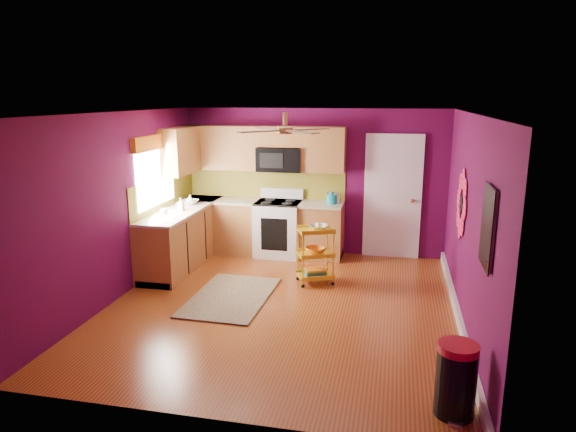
# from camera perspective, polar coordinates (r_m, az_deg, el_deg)

# --- Properties ---
(ground) EXTENTS (5.00, 5.00, 0.00)m
(ground) POSITION_cam_1_polar(r_m,az_deg,el_deg) (6.87, -0.66, -9.94)
(ground) COLOR maroon
(ground) RESTS_ON ground
(room_envelope) EXTENTS (4.54, 5.04, 2.52)m
(room_envelope) POSITION_cam_1_polar(r_m,az_deg,el_deg) (6.40, -0.46, 3.59)
(room_envelope) COLOR #52093B
(room_envelope) RESTS_ON ground
(lower_cabinets) EXTENTS (2.81, 2.31, 0.94)m
(lower_cabinets) POSITION_cam_1_polar(r_m,az_deg,el_deg) (8.74, -6.69, -1.92)
(lower_cabinets) COLOR brown
(lower_cabinets) RESTS_ON ground
(electric_range) EXTENTS (0.76, 0.66, 1.13)m
(electric_range) POSITION_cam_1_polar(r_m,az_deg,el_deg) (8.84, -1.06, -1.32)
(electric_range) COLOR white
(electric_range) RESTS_ON ground
(upper_cabinetry) EXTENTS (2.80, 2.30, 1.26)m
(upper_cabinetry) POSITION_cam_1_polar(r_m,az_deg,el_deg) (8.79, -5.53, 7.26)
(upper_cabinetry) COLOR brown
(upper_cabinetry) RESTS_ON ground
(left_window) EXTENTS (0.08, 1.35, 1.08)m
(left_window) POSITION_cam_1_polar(r_m,az_deg,el_deg) (8.12, -14.55, 5.97)
(left_window) COLOR white
(left_window) RESTS_ON ground
(panel_door) EXTENTS (0.95, 0.11, 2.15)m
(panel_door) POSITION_cam_1_polar(r_m,az_deg,el_deg) (8.79, 11.54, 1.95)
(panel_door) COLOR white
(panel_door) RESTS_ON ground
(right_wall_art) EXTENTS (0.04, 2.74, 1.04)m
(right_wall_art) POSITION_cam_1_polar(r_m,az_deg,el_deg) (6.02, 19.73, 0.35)
(right_wall_art) COLOR black
(right_wall_art) RESTS_ON ground
(ceiling_fan) EXTENTS (1.01, 1.01, 0.26)m
(ceiling_fan) POSITION_cam_1_polar(r_m,az_deg,el_deg) (6.52, -0.32, 9.60)
(ceiling_fan) COLOR #BF8C3F
(ceiling_fan) RESTS_ON ground
(shag_rug) EXTENTS (1.04, 1.67, 0.02)m
(shag_rug) POSITION_cam_1_polar(r_m,az_deg,el_deg) (7.17, -6.37, -8.91)
(shag_rug) COLOR black
(shag_rug) RESTS_ON ground
(rolling_cart) EXTENTS (0.61, 0.54, 0.91)m
(rolling_cart) POSITION_cam_1_polar(r_m,az_deg,el_deg) (7.53, 3.11, -4.05)
(rolling_cart) COLOR yellow
(rolling_cart) RESTS_ON ground
(trash_can) EXTENTS (0.40, 0.41, 0.66)m
(trash_can) POSITION_cam_1_polar(r_m,az_deg,el_deg) (4.84, 18.16, -16.90)
(trash_can) COLOR black
(trash_can) RESTS_ON ground
(teal_kettle) EXTENTS (0.18, 0.18, 0.21)m
(teal_kettle) POSITION_cam_1_polar(r_m,az_deg,el_deg) (8.60, 4.90, 1.92)
(teal_kettle) COLOR teal
(teal_kettle) RESTS_ON lower_cabinets
(toaster) EXTENTS (0.22, 0.15, 0.18)m
(toaster) POSITION_cam_1_polar(r_m,az_deg,el_deg) (8.65, 5.09, 2.02)
(toaster) COLOR beige
(toaster) RESTS_ON lower_cabinets
(soap_bottle_a) EXTENTS (0.09, 0.09, 0.20)m
(soap_bottle_a) POSITION_cam_1_polar(r_m,az_deg,el_deg) (8.24, -11.84, 1.30)
(soap_bottle_a) COLOR #EA3F72
(soap_bottle_a) RESTS_ON lower_cabinets
(soap_bottle_b) EXTENTS (0.13, 0.13, 0.16)m
(soap_bottle_b) POSITION_cam_1_polar(r_m,az_deg,el_deg) (8.66, -10.82, 1.79)
(soap_bottle_b) COLOR white
(soap_bottle_b) RESTS_ON lower_cabinets
(counter_dish) EXTENTS (0.28, 0.28, 0.07)m
(counter_dish) POSITION_cam_1_polar(r_m,az_deg,el_deg) (8.71, -10.83, 1.54)
(counter_dish) COLOR white
(counter_dish) RESTS_ON lower_cabinets
(counter_cup) EXTENTS (0.11, 0.11, 0.09)m
(counter_cup) POSITION_cam_1_polar(r_m,az_deg,el_deg) (8.05, -13.61, 0.51)
(counter_cup) COLOR white
(counter_cup) RESTS_ON lower_cabinets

